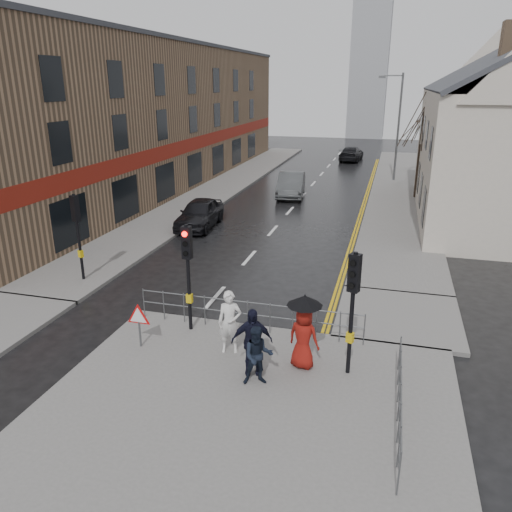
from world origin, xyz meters
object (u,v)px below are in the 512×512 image
Objects in this scene: pedestrian_a at (230,322)px; pedestrian_with_umbrella at (304,329)px; pedestrian_b at (258,356)px; car_parked at (200,213)px; pedestrian_d at (252,341)px; car_mid at (291,185)px.

pedestrian_a is 0.88× the size of pedestrian_with_umbrella.
pedestrian_a reaches higher than pedestrian_b.
pedestrian_d is at bearing -66.63° from car_parked.
pedestrian_b is 23.07m from car_mid.
car_mid is (3.21, 8.96, 0.04)m from car_parked.
pedestrian_b is 0.86× the size of pedestrian_d.
car_mid is (-3.81, 22.75, -0.13)m from pedestrian_b.
car_mid is (-2.62, 21.41, -0.26)m from pedestrian_a.
pedestrian_b is 1.50m from pedestrian_with_umbrella.
pedestrian_with_umbrella is 1.14× the size of pedestrian_d.
pedestrian_d reaches higher than pedestrian_b.
pedestrian_b is 0.76× the size of pedestrian_with_umbrella.
pedestrian_b is at bearing -87.61° from car_mid.
pedestrian_a is at bearing -68.31° from car_parked.
pedestrian_a is 21.57m from car_mid.
car_mid is (-3.52, 22.30, -0.26)m from pedestrian_d.
pedestrian_b is (1.19, -1.34, -0.13)m from pedestrian_a.
pedestrian_d is 0.41× the size of car_parked.
car_mid is at bearing 102.43° from pedestrian_with_umbrella.
pedestrian_a is at bearing 112.39° from pedestrian_b.
pedestrian_d is 22.58m from car_mid.
pedestrian_d is 14.94m from car_parked.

